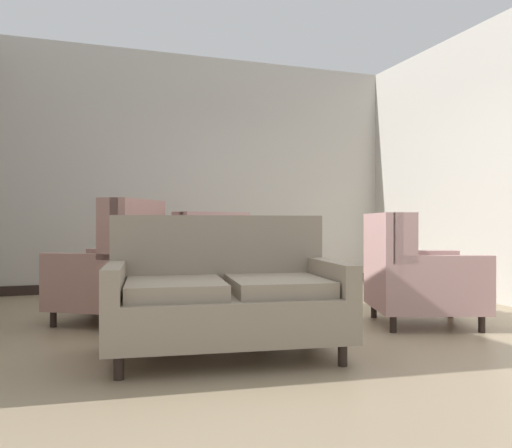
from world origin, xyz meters
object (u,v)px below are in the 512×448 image
settee (225,296)px  armchair_back_corner (415,277)px  coffee_table (259,283)px  armchair_far_left (116,271)px  porcelain_vase (258,256)px  armchair_foreground_right (199,268)px

settee → armchair_back_corner: bearing=20.6°
coffee_table → settee: 0.89m
settee → armchair_far_left: armchair_far_left is taller
porcelain_vase → armchair_foreground_right: size_ratio=0.27×
coffee_table → armchair_back_corner: armchair_back_corner is taller
coffee_table → armchair_far_left: size_ratio=0.71×
armchair_foreground_right → porcelain_vase: bearing=79.7°
armchair_far_left → armchair_foreground_right: bearing=150.8°
settee → armchair_far_left: size_ratio=1.49×
porcelain_vase → settee: size_ratio=0.18×
porcelain_vase → settee: settee is taller
armchair_foreground_right → settee: bearing=58.9°
coffee_table → porcelain_vase: size_ratio=2.65×
porcelain_vase → armchair_back_corner: (1.34, -0.33, -0.20)m
settee → armchair_foreground_right: size_ratio=1.49×
porcelain_vase → armchair_far_left: 1.31m
armchair_back_corner → coffee_table: bearing=96.3°
coffee_table → armchair_back_corner: 1.38m
settee → armchair_foreground_right: (0.24, 1.87, 0.03)m
armchair_foreground_right → coffee_table: bearing=79.0°
porcelain_vase → armchair_far_left: size_ratio=0.27×
coffee_table → armchair_foreground_right: armchair_foreground_right is taller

